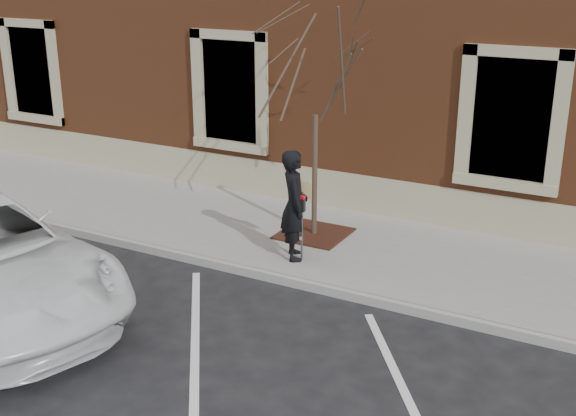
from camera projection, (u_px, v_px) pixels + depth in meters
The scene contains 9 objects.
ground at pixel (271, 280), 12.20m from camera, with size 120.00×120.00×0.00m, color #28282B.
sidewalk_near at pixel (317, 242), 13.62m from camera, with size 40.00×3.50×0.15m, color #A3A099.
curb_near at pixel (270, 277), 12.13m from camera, with size 40.00×0.12×0.15m, color #9E9E99.
parking_stripes at pixel (195, 336), 10.37m from camera, with size 28.00×4.40×0.01m, color silver, non-canonical shape.
building_civic at pixel (430, 8), 17.30m from camera, with size 40.00×8.62×8.00m.
man at pixel (294, 205), 12.41m from camera, with size 0.71×0.47×1.95m, color black.
parking_meter at pixel (302, 215), 12.39m from camera, with size 0.11×0.08×1.17m.
tree_grate at pixel (314, 233), 13.77m from camera, with size 1.23×1.23×0.03m, color #471E16.
sapling at pixel (316, 80), 12.81m from camera, with size 2.53×2.53×4.21m.
Camera 1 is at (5.56, -9.63, 5.17)m, focal length 45.00 mm.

